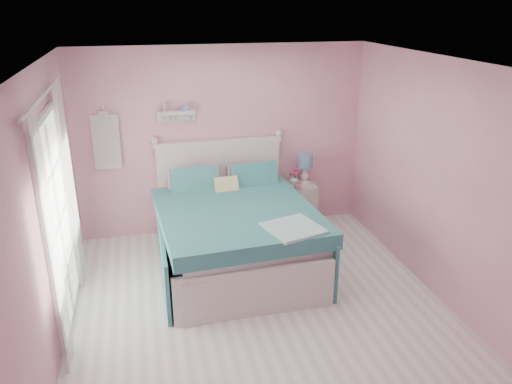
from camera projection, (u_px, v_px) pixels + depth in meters
name	position (u px, v px, depth m)	size (l,w,h in m)	color
floor	(262.00, 312.00, 5.35)	(4.50, 4.50, 0.00)	silver
room_shell	(262.00, 173.00, 4.78)	(4.50, 4.50, 4.50)	#C87F96
bed	(235.00, 233.00, 6.18)	(1.92, 2.35, 1.34)	silver
nightstand	(299.00, 205.00, 7.29)	(0.45, 0.45, 0.65)	beige
table_lamp	(305.00, 163.00, 7.12)	(0.22, 0.22, 0.44)	white
vase	(294.00, 179.00, 7.17)	(0.13, 0.13, 0.14)	silver
teacup	(298.00, 186.00, 6.98)	(0.11, 0.11, 0.09)	#C88692
roses	(294.00, 172.00, 7.13)	(0.14, 0.11, 0.12)	#C54370
wall_shelf	(176.00, 113.00, 6.58)	(0.50, 0.15, 0.25)	silver
hanging_dress	(106.00, 142.00, 6.49)	(0.34, 0.03, 0.72)	white
french_door	(58.00, 224.00, 4.90)	(0.04, 1.32, 2.16)	silver
curtain_near	(51.00, 248.00, 4.20)	(0.04, 0.40, 2.32)	white
curtain_far	(70.00, 187.00, 5.55)	(0.04, 0.40, 2.32)	white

